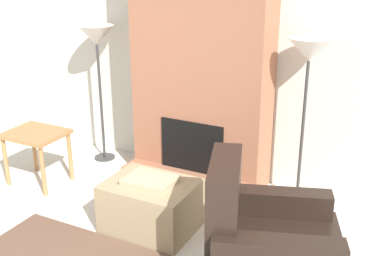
{
  "coord_description": "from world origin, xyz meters",
  "views": [
    {
      "loc": [
        2.0,
        -1.57,
        2.3
      ],
      "look_at": [
        0.0,
        2.39,
        0.64
      ],
      "focal_mm": 45.0,
      "sensor_mm": 36.0,
      "label": 1
    }
  ],
  "objects_px": {
    "ottoman": "(151,205)",
    "floor_lamp_right": "(309,58)",
    "floor_lamp_left": "(97,42)",
    "armchair": "(264,254)",
    "side_table": "(36,141)"
  },
  "relations": [
    {
      "from": "armchair",
      "to": "side_table",
      "type": "relative_size",
      "value": 1.94
    },
    {
      "from": "ottoman",
      "to": "floor_lamp_left",
      "type": "relative_size",
      "value": 0.49
    },
    {
      "from": "ottoman",
      "to": "floor_lamp_left",
      "type": "xyz_separation_m",
      "value": [
        -1.27,
        1.04,
        1.13
      ]
    },
    {
      "from": "ottoman",
      "to": "floor_lamp_right",
      "type": "height_order",
      "value": "floor_lamp_right"
    },
    {
      "from": "ottoman",
      "to": "floor_lamp_right",
      "type": "bearing_deg",
      "value": 45.96
    },
    {
      "from": "armchair",
      "to": "side_table",
      "type": "bearing_deg",
      "value": 58.31
    },
    {
      "from": "ottoman",
      "to": "side_table",
      "type": "relative_size",
      "value": 1.31
    },
    {
      "from": "armchair",
      "to": "side_table",
      "type": "distance_m",
      "value": 2.7
    },
    {
      "from": "side_table",
      "to": "floor_lamp_right",
      "type": "distance_m",
      "value": 2.8
    },
    {
      "from": "floor_lamp_right",
      "to": "side_table",
      "type": "bearing_deg",
      "value": -162.25
    },
    {
      "from": "ottoman",
      "to": "side_table",
      "type": "xyz_separation_m",
      "value": [
        -1.5,
        0.24,
        0.24
      ]
    },
    {
      "from": "ottoman",
      "to": "floor_lamp_left",
      "type": "distance_m",
      "value": 2.0
    },
    {
      "from": "ottoman",
      "to": "floor_lamp_right",
      "type": "relative_size",
      "value": 0.48
    },
    {
      "from": "ottoman",
      "to": "side_table",
      "type": "height_order",
      "value": "side_table"
    },
    {
      "from": "side_table",
      "to": "floor_lamp_left",
      "type": "distance_m",
      "value": 1.22
    }
  ]
}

